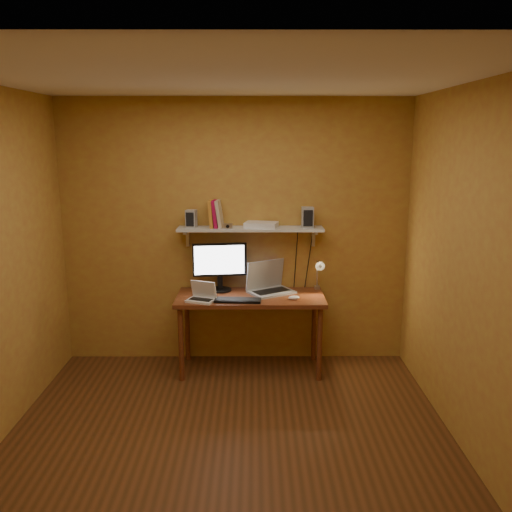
{
  "coord_description": "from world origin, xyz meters",
  "views": [
    {
      "loc": [
        0.19,
        -3.66,
        2.22
      ],
      "look_at": [
        0.21,
        1.18,
        1.16
      ],
      "focal_mm": 38.0,
      "sensor_mm": 36.0,
      "label": 1
    }
  ],
  "objects_px": {
    "router": "(261,225)",
    "monitor": "(220,264)",
    "laptop": "(269,284)",
    "keyboard": "(238,300)",
    "speaker_right": "(307,217)",
    "wall_shelf": "(250,229)",
    "desk_lamp": "(319,271)",
    "netbook": "(202,295)",
    "mouse": "(294,298)",
    "desk": "(250,304)",
    "speaker_left": "(191,219)",
    "shelf_camera": "(228,226)"
  },
  "relations": [
    {
      "from": "desk",
      "to": "wall_shelf",
      "type": "height_order",
      "value": "wall_shelf"
    },
    {
      "from": "desk",
      "to": "desk_lamp",
      "type": "distance_m",
      "value": 0.73
    },
    {
      "from": "monitor",
      "to": "speaker_left",
      "type": "height_order",
      "value": "speaker_left"
    },
    {
      "from": "monitor",
      "to": "router",
      "type": "relative_size",
      "value": 1.71
    },
    {
      "from": "shelf_camera",
      "to": "laptop",
      "type": "bearing_deg",
      "value": 3.52
    },
    {
      "from": "laptop",
      "to": "router",
      "type": "relative_size",
      "value": 1.64
    },
    {
      "from": "mouse",
      "to": "speaker_right",
      "type": "height_order",
      "value": "speaker_right"
    },
    {
      "from": "speaker_right",
      "to": "shelf_camera",
      "type": "distance_m",
      "value": 0.77
    },
    {
      "from": "shelf_camera",
      "to": "router",
      "type": "distance_m",
      "value": 0.33
    },
    {
      "from": "mouse",
      "to": "speaker_left",
      "type": "xyz_separation_m",
      "value": [
        -0.97,
        0.33,
        0.69
      ]
    },
    {
      "from": "netbook",
      "to": "keyboard",
      "type": "height_order",
      "value": "netbook"
    },
    {
      "from": "mouse",
      "to": "shelf_camera",
      "type": "height_order",
      "value": "shelf_camera"
    },
    {
      "from": "desk",
      "to": "netbook",
      "type": "relative_size",
      "value": 4.83
    },
    {
      "from": "monitor",
      "to": "mouse",
      "type": "bearing_deg",
      "value": -30.56
    },
    {
      "from": "netbook",
      "to": "router",
      "type": "height_order",
      "value": "router"
    },
    {
      "from": "keyboard",
      "to": "shelf_camera",
      "type": "xyz_separation_m",
      "value": [
        -0.1,
        0.3,
        0.64
      ]
    },
    {
      "from": "router",
      "to": "monitor",
      "type": "bearing_deg",
      "value": -176.11
    },
    {
      "from": "desk_lamp",
      "to": "speaker_left",
      "type": "xyz_separation_m",
      "value": [
        -1.23,
        0.07,
        0.5
      ]
    },
    {
      "from": "desk_lamp",
      "to": "mouse",
      "type": "bearing_deg",
      "value": -134.97
    },
    {
      "from": "netbook",
      "to": "mouse",
      "type": "xyz_separation_m",
      "value": [
        0.85,
        0.03,
        -0.03
      ]
    },
    {
      "from": "laptop",
      "to": "netbook",
      "type": "relative_size",
      "value": 1.72
    },
    {
      "from": "monitor",
      "to": "laptop",
      "type": "bearing_deg",
      "value": -11.72
    },
    {
      "from": "keyboard",
      "to": "speaker_right",
      "type": "distance_m",
      "value": 1.04
    },
    {
      "from": "desk_lamp",
      "to": "keyboard",
      "type": "bearing_deg",
      "value": -158.27
    },
    {
      "from": "netbook",
      "to": "mouse",
      "type": "bearing_deg",
      "value": 23.07
    },
    {
      "from": "netbook",
      "to": "speaker_right",
      "type": "distance_m",
      "value": 1.25
    },
    {
      "from": "desk",
      "to": "netbook",
      "type": "xyz_separation_m",
      "value": [
        -0.44,
        -0.16,
        0.14
      ]
    },
    {
      "from": "mouse",
      "to": "shelf_camera",
      "type": "relative_size",
      "value": 1.17
    },
    {
      "from": "netbook",
      "to": "shelf_camera",
      "type": "distance_m",
      "value": 0.7
    },
    {
      "from": "wall_shelf",
      "to": "netbook",
      "type": "height_order",
      "value": "wall_shelf"
    },
    {
      "from": "desk_lamp",
      "to": "shelf_camera",
      "type": "distance_m",
      "value": 0.98
    },
    {
      "from": "desk",
      "to": "mouse",
      "type": "bearing_deg",
      "value": -17.66
    },
    {
      "from": "keyboard",
      "to": "speaker_right",
      "type": "bearing_deg",
      "value": 33.89
    },
    {
      "from": "speaker_left",
      "to": "router",
      "type": "bearing_deg",
      "value": 10.67
    },
    {
      "from": "speaker_left",
      "to": "shelf_camera",
      "type": "relative_size",
      "value": 1.9
    },
    {
      "from": "wall_shelf",
      "to": "desk_lamp",
      "type": "xyz_separation_m",
      "value": [
        0.66,
        -0.07,
        -0.4
      ]
    },
    {
      "from": "desk_lamp",
      "to": "speaker_left",
      "type": "relative_size",
      "value": 2.2
    },
    {
      "from": "monitor",
      "to": "desk_lamp",
      "type": "relative_size",
      "value": 1.39
    },
    {
      "from": "netbook",
      "to": "speaker_left",
      "type": "distance_m",
      "value": 0.76
    },
    {
      "from": "router",
      "to": "netbook",
      "type": "bearing_deg",
      "value": -146.45
    },
    {
      "from": "desk_lamp",
      "to": "router",
      "type": "distance_m",
      "value": 0.71
    },
    {
      "from": "shelf_camera",
      "to": "monitor",
      "type": "bearing_deg",
      "value": 144.06
    },
    {
      "from": "wall_shelf",
      "to": "keyboard",
      "type": "bearing_deg",
      "value": -106.81
    },
    {
      "from": "monitor",
      "to": "laptop",
      "type": "xyz_separation_m",
      "value": [
        0.47,
        -0.04,
        -0.19
      ]
    },
    {
      "from": "desk",
      "to": "desk_lamp",
      "type": "bearing_deg",
      "value": 10.81
    },
    {
      "from": "monitor",
      "to": "netbook",
      "type": "height_order",
      "value": "monitor"
    },
    {
      "from": "monitor",
      "to": "mouse",
      "type": "distance_m",
      "value": 0.81
    },
    {
      "from": "mouse",
      "to": "desk_lamp",
      "type": "height_order",
      "value": "desk_lamp"
    },
    {
      "from": "monitor",
      "to": "keyboard",
      "type": "bearing_deg",
      "value": -69.76
    },
    {
      "from": "desk",
      "to": "router",
      "type": "relative_size",
      "value": 4.59
    }
  ]
}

